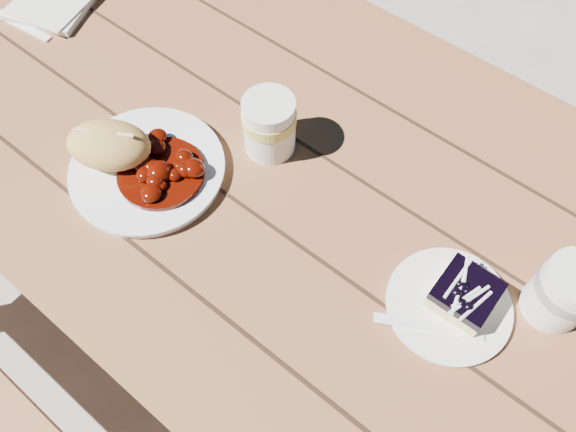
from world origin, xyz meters
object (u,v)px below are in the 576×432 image
Objects in this scene: coffee_cup at (565,292)px; bread_roll at (109,145)px; second_cup at (269,125)px; blueberry_cake at (465,295)px; dessert_plate at (448,305)px; picnic_table at (292,233)px; main_plate at (148,170)px.

bread_roll is at bearing -162.12° from coffee_cup.
blueberry_cake is at bearing -7.06° from second_cup.
picnic_table is at bearing 175.79° from dessert_plate.
bread_roll is at bearing -167.37° from dessert_plate.
second_cup reaches higher than blueberry_cake.
bread_roll is 0.72m from coffee_cup.
second_cup reaches higher than bread_roll.
main_plate is at bearing -168.19° from dessert_plate.
coffee_cup reaches higher than picnic_table.
picnic_table is at bearing 29.90° from bread_roll.
dessert_plate is at bearing 12.63° from bread_roll.
bread_roll is 0.58m from dessert_plate.
picnic_table is 24.37× the size of blueberry_cake.
blueberry_cake reaches higher than picnic_table.
main_plate is 0.22m from second_cup.
coffee_cup and second_cup have the same top height.
blueberry_cake is 0.76× the size of second_cup.
second_cup is (-0.39, 0.06, 0.05)m from dessert_plate.
main_plate is 3.07× the size of blueberry_cake.
picnic_table is 18.45× the size of second_cup.
bread_roll is 1.68× the size of blueberry_cake.
picnic_table is 0.35m from dessert_plate.
blueberry_cake is at bearing 13.16° from main_plate.
bread_roll is (-0.26, -0.15, 0.21)m from picnic_table.
bread_roll is at bearing -160.02° from main_plate.
blueberry_cake is 0.76× the size of coffee_cup.
second_cup reaches higher than dessert_plate.
dessert_plate is at bearing -141.10° from coffee_cup.
main_plate is at bearing -162.31° from coffee_cup.
main_plate reaches higher than picnic_table.
dessert_plate is at bearing -124.10° from blueberry_cake.
blueberry_cake is (0.32, -0.01, 0.19)m from picnic_table.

